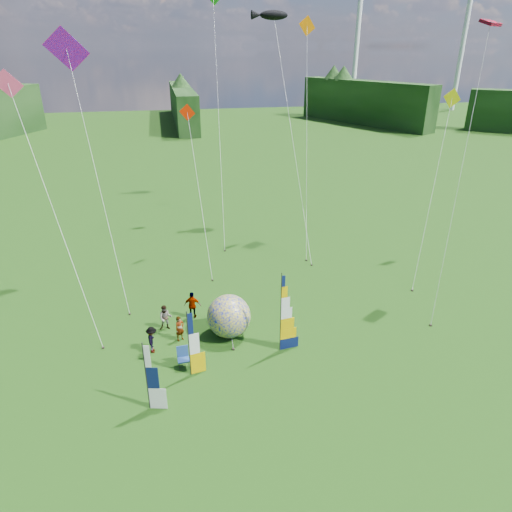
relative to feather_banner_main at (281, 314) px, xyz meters
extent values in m
plane|color=#1F5115|center=(-0.20, -3.36, -2.29)|extent=(220.00, 220.00, 0.00)
sphere|color=#000E9D|center=(-2.49, 2.02, -1.04)|extent=(3.24, 3.24, 2.49)
imported|color=#66594C|center=(-5.27, 2.07, -1.53)|extent=(0.66, 0.59, 1.51)
imported|color=#66594C|center=(-6.03, 3.33, -1.50)|extent=(0.79, 0.44, 1.56)
imported|color=#66594C|center=(-6.79, 1.26, -1.52)|extent=(0.39, 1.00, 1.54)
imported|color=#66594C|center=(-4.38, 4.27, -1.41)|extent=(1.09, 0.65, 1.75)
camera|label=1|loc=(-5.41, -19.84, 12.85)|focal=32.00mm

